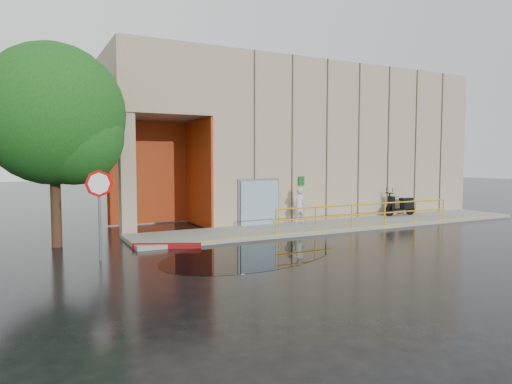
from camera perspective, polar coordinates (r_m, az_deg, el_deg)
ground at (r=15.91m, az=9.79°, el=-7.29°), size 120.00×120.00×0.00m
sidewalk at (r=21.82m, az=11.04°, el=-4.01°), size 20.00×3.00×0.15m
building at (r=27.57m, az=4.53°, el=6.33°), size 20.00×10.17×8.00m
guardrail at (r=20.87m, az=13.90°, el=-2.75°), size 9.56×0.06×1.03m
person at (r=21.25m, az=5.39°, el=-1.68°), size 0.66×0.48×1.68m
scooter at (r=25.37m, az=17.61°, el=-0.89°), size 1.95×0.74×1.49m
stop_sign at (r=14.78m, az=-19.02°, el=-0.39°), size 0.84×0.14×2.81m
red_curb at (r=16.43m, az=-11.08°, el=-6.62°), size 2.26×1.16×0.18m
puddle at (r=15.22m, az=-0.51°, el=-7.74°), size 7.90×6.33×0.01m
tree_near at (r=17.61m, az=-23.49°, el=8.26°), size 4.97×4.97×7.19m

